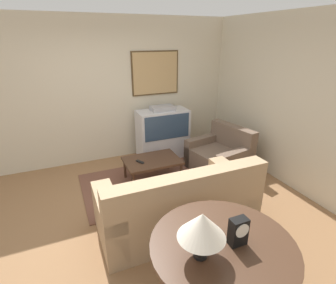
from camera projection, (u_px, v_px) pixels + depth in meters
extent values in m
plane|color=#8E6642|center=(136.00, 218.00, 3.60)|extent=(12.00, 12.00, 0.00)
cube|color=beige|center=(100.00, 92.00, 4.91)|extent=(12.00, 0.06, 2.70)
cube|color=#4C381E|center=(155.00, 73.00, 5.16)|extent=(0.97, 0.03, 0.84)
cube|color=tan|center=(156.00, 73.00, 5.15)|extent=(0.92, 0.01, 0.79)
cube|color=beige|center=(295.00, 104.00, 4.06)|extent=(0.06, 12.00, 2.70)
cube|color=brown|center=(154.00, 181.00, 4.51)|extent=(2.38, 1.46, 0.01)
cube|color=silver|center=(163.00, 146.00, 5.39)|extent=(1.01, 0.48, 0.44)
cube|color=silver|center=(163.00, 124.00, 5.20)|extent=(1.01, 0.48, 0.54)
cube|color=#2D425B|center=(167.00, 127.00, 5.00)|extent=(0.91, 0.01, 0.48)
cube|color=#9E9EA3|center=(162.00, 108.00, 5.09)|extent=(0.45, 0.27, 0.09)
cube|color=tan|center=(176.00, 209.00, 3.42)|extent=(1.98, 0.93, 0.46)
cube|color=tan|center=(190.00, 193.00, 2.94)|extent=(1.98, 0.22, 0.47)
cube|color=tan|center=(232.00, 190.00, 3.71)|extent=(0.24, 0.93, 0.62)
cube|color=tan|center=(109.00, 221.00, 3.07)|extent=(0.24, 0.93, 0.62)
cube|color=#7C664D|center=(217.00, 184.00, 3.24)|extent=(0.36, 0.12, 0.34)
cube|color=#7C664D|center=(149.00, 200.00, 2.92)|extent=(0.36, 0.12, 0.34)
cube|color=brown|center=(218.00, 160.00, 4.82)|extent=(1.01, 1.12, 0.41)
cube|color=brown|center=(233.00, 136.00, 4.84)|extent=(0.36, 1.00, 0.41)
cube|color=brown|center=(203.00, 150.00, 5.11)|extent=(0.86, 0.31, 0.55)
cube|color=brown|center=(235.00, 166.00, 4.48)|extent=(0.86, 0.31, 0.55)
cube|color=#472D1E|center=(152.00, 161.00, 4.42)|extent=(0.92, 0.64, 0.04)
cylinder|color=#472D1E|center=(134.00, 184.00, 4.11)|extent=(0.04, 0.04, 0.36)
cylinder|color=#472D1E|center=(181.00, 174.00, 4.41)|extent=(0.04, 0.04, 0.36)
cylinder|color=#472D1E|center=(125.00, 169.00, 4.57)|extent=(0.04, 0.04, 0.36)
cylinder|color=#472D1E|center=(168.00, 161.00, 4.88)|extent=(0.04, 0.04, 0.36)
cylinder|color=#472D1E|center=(223.00, 245.00, 2.14)|extent=(1.20, 1.20, 0.04)
cube|color=#472D1E|center=(222.00, 251.00, 2.17)|extent=(1.02, 0.48, 0.08)
cylinder|color=#472D1E|center=(253.00, 259.00, 2.49)|extent=(0.05, 0.05, 0.72)
cylinder|color=black|center=(200.00, 255.00, 2.01)|extent=(0.11, 0.11, 0.02)
cylinder|color=black|center=(201.00, 237.00, 1.94)|extent=(0.02, 0.02, 0.33)
cone|color=silver|center=(202.00, 225.00, 1.90)|extent=(0.37, 0.37, 0.20)
cube|color=black|center=(238.00, 231.00, 2.09)|extent=(0.14, 0.09, 0.24)
cylinder|color=white|center=(242.00, 231.00, 2.03)|extent=(0.12, 0.01, 0.12)
cube|color=black|center=(140.00, 162.00, 4.31)|extent=(0.11, 0.16, 0.02)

